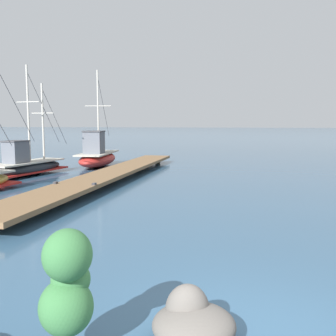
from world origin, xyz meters
The scene contains 5 objects.
floating_dock centered at (-6.81, 13.09, 0.36)m, with size 1.83×19.96×0.53m.
fishing_boat_1 centered at (-11.93, 14.20, 0.53)m, with size 2.34×6.46×5.82m.
fishing_boat_2 centered at (-9.83, 19.04, 0.68)m, with size 2.45×5.77×6.10m.
shore_rock_near_left centered at (-0.86, -0.13, 0.27)m, with size 1.49×1.49×0.70m.
coastal_shrub centered at (-2.25, -0.81, 0.92)m, with size 0.67×0.70×1.61m.
Camera 1 is at (-0.14, -5.05, 2.84)m, focal length 43.08 mm.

